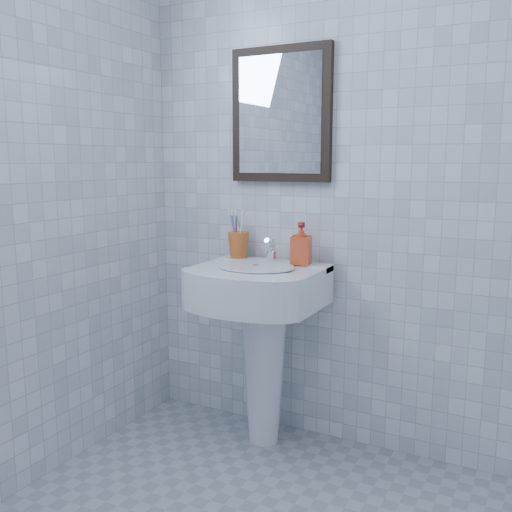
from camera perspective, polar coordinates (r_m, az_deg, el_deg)
The scene contains 6 objects.
wall_back at distance 2.61m, azimuth 10.77°, elevation 7.41°, with size 2.20×0.02×2.50m, color white.
washbasin at distance 2.67m, azimuth 0.55°, elevation -6.86°, with size 0.57×0.42×0.87m.
faucet at distance 2.68m, azimuth 1.56°, elevation 0.41°, with size 0.05×0.10×0.12m.
toothbrush_cup at distance 2.79m, azimuth -1.76°, elevation 1.11°, with size 0.11×0.11×0.13m, color #C65B20, non-canonical shape.
soap_dispenser at distance 2.62m, azimuth 4.54°, elevation 1.26°, with size 0.09×0.09×0.19m, color red.
wall_mirror at distance 2.74m, azimuth 2.48°, elevation 13.94°, with size 0.50×0.04×0.62m.
Camera 1 is at (0.75, -1.29, 1.34)m, focal length 40.00 mm.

